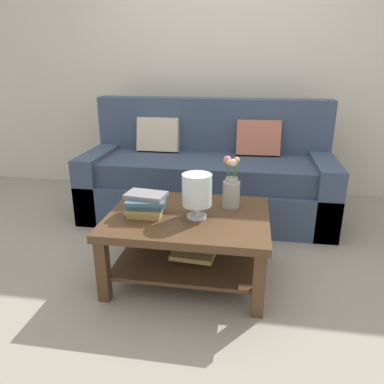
{
  "coord_description": "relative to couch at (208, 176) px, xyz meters",
  "views": [
    {
      "loc": [
        0.37,
        -2.44,
        1.4
      ],
      "look_at": [
        -0.01,
        -0.13,
        0.56
      ],
      "focal_mm": 34.39,
      "sensor_mm": 36.0,
      "label": 1
    }
  ],
  "objects": [
    {
      "name": "back_wall",
      "position": [
        0.02,
        0.79,
        0.99
      ],
      "size": [
        6.4,
        0.12,
        2.7
      ],
      "primitive_type": "cube",
      "color": "beige",
      "rests_on": "ground"
    },
    {
      "name": "coffee_table",
      "position": [
        0.01,
        -1.13,
        -0.04
      ],
      "size": [
        1.04,
        0.8,
        0.46
      ],
      "color": "#4C331E",
      "rests_on": "ground"
    },
    {
      "name": "couch",
      "position": [
        0.0,
        0.0,
        0.0
      ],
      "size": [
        2.25,
        0.9,
        1.06
      ],
      "color": "#384760",
      "rests_on": "ground"
    },
    {
      "name": "ground_plane",
      "position": [
        0.02,
        -0.86,
        -0.36
      ],
      "size": [
        10.0,
        10.0,
        0.0
      ],
      "primitive_type": "plane",
      "color": "gray"
    },
    {
      "name": "flower_pitcher",
      "position": [
        0.27,
        -0.96,
        0.23
      ],
      "size": [
        0.12,
        0.12,
        0.35
      ],
      "color": "#9E998E",
      "rests_on": "coffee_table"
    },
    {
      "name": "book_stack_main",
      "position": [
        -0.26,
        -1.19,
        0.17
      ],
      "size": [
        0.27,
        0.23,
        0.15
      ],
      "color": "tan",
      "rests_on": "coffee_table"
    },
    {
      "name": "glass_hurricane_vase",
      "position": [
        0.07,
        -1.17,
        0.27
      ],
      "size": [
        0.19,
        0.19,
        0.29
      ],
      "color": "silver",
      "rests_on": "coffee_table"
    }
  ]
}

